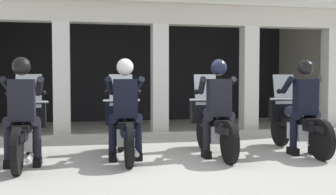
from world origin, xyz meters
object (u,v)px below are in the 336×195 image
at_px(motorcycle_far_right, 296,123).
at_px(motorcycle_center_left, 124,126).
at_px(police_officer_center_right, 218,100).
at_px(police_officer_far_right, 304,99).
at_px(motorcycle_far_left, 26,130).
at_px(motorcycle_center_right, 213,125).
at_px(police_officer_center_left, 125,100).
at_px(police_officer_far_left, 22,102).

bearing_deg(motorcycle_far_right, motorcycle_center_left, 167.96).
height_order(police_officer_center_right, police_officer_far_right, same).
bearing_deg(police_officer_far_right, motorcycle_center_left, 162.57).
height_order(motorcycle_far_left, motorcycle_center_left, same).
relative_size(motorcycle_center_right, police_officer_far_right, 1.29).
height_order(motorcycle_far_left, motorcycle_center_right, same).
xyz_separation_m(police_officer_center_left, motorcycle_center_right, (1.50, 0.24, -0.44)).
distance_m(motorcycle_center_left, police_officer_center_right, 1.59).
distance_m(police_officer_far_left, police_officer_center_right, 3.00).
relative_size(motorcycle_center_left, motorcycle_center_right, 1.00).
xyz_separation_m(motorcycle_far_left, police_officer_far_left, (-0.00, -0.28, 0.44)).
bearing_deg(police_officer_center_left, motorcycle_center_left, 72.37).
distance_m(police_officer_center_left, police_officer_center_right, 1.50).
bearing_deg(motorcycle_far_right, police_officer_center_right, 178.92).
xyz_separation_m(police_officer_center_left, police_officer_center_right, (1.50, -0.04, 0.00)).
bearing_deg(motorcycle_center_left, motorcycle_far_right, -18.80).
distance_m(motorcycle_far_left, police_officer_center_left, 1.56).
xyz_separation_m(police_officer_far_left, police_officer_center_right, (3.00, 0.12, 0.00)).
bearing_deg(police_officer_center_right, motorcycle_far_left, 164.47).
bearing_deg(police_officer_far_left, police_officer_center_right, -12.39).
bearing_deg(motorcycle_center_left, motorcycle_center_right, -19.01).
distance_m(police_officer_far_left, police_officer_center_left, 1.51).
xyz_separation_m(police_officer_center_left, police_officer_far_right, (3.00, -0.07, 0.00)).
bearing_deg(police_officer_far_left, police_officer_center_left, -8.43).
bearing_deg(motorcycle_far_left, motorcycle_far_right, -13.58).
relative_size(motorcycle_center_right, motorcycle_far_right, 1.00).
distance_m(police_officer_center_left, motorcycle_center_right, 1.58).
xyz_separation_m(motorcycle_center_left, police_officer_center_left, (-0.00, -0.28, 0.44)).
bearing_deg(motorcycle_center_left, motorcycle_far_left, 168.94).
height_order(motorcycle_far_left, police_officer_far_left, police_officer_far_left).
distance_m(police_officer_far_left, motorcycle_far_right, 4.53).
relative_size(police_officer_center_left, police_officer_far_right, 1.00).
distance_m(police_officer_center_left, police_officer_far_right, 3.00).
bearing_deg(motorcycle_center_right, police_officer_far_left, 175.27).
xyz_separation_m(police_officer_far_left, motorcycle_center_right, (3.00, 0.41, -0.44)).
xyz_separation_m(police_officer_far_left, police_officer_far_right, (4.49, 0.09, 0.00)).
distance_m(motorcycle_far_left, motorcycle_center_right, 3.00).
height_order(police_officer_center_left, motorcycle_far_right, police_officer_center_left).
height_order(police_officer_far_left, police_officer_far_right, same).
distance_m(motorcycle_far_right, police_officer_far_right, 0.52).
relative_size(motorcycle_center_left, police_officer_center_left, 1.29).
distance_m(motorcycle_far_left, motorcycle_center_left, 1.51).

